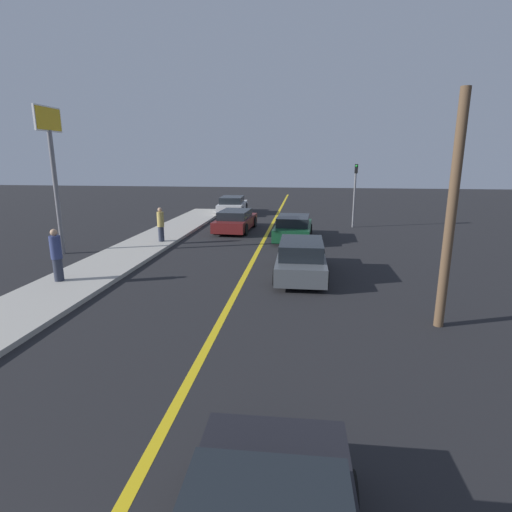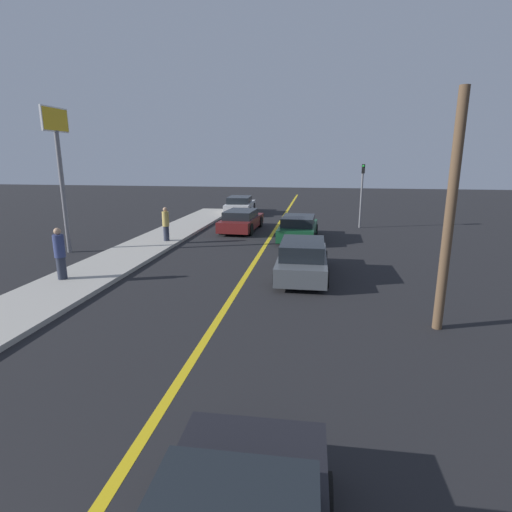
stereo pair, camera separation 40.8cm
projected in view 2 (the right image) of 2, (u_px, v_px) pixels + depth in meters
The scene contains 11 objects.
road_center_line at pixel (262, 251), 18.76m from camera, with size 0.20×60.00×0.01m.
sidewalk_left at pixel (130, 254), 17.75m from camera, with size 2.62×32.15×0.15m.
car_ahead_center at pixel (302, 259), 14.60m from camera, with size 1.89×4.42×1.36m.
car_far_distant at pixel (298, 228), 21.32m from camera, with size 2.08×4.42×1.26m.
car_parked_left_lot at pixel (241, 220), 23.86m from camera, with size 2.12×4.68×1.25m.
car_oncoming_far at pixel (240, 205), 31.27m from camera, with size 2.16×4.67×1.35m.
pedestrian_near_curb at pixel (60, 254), 13.68m from camera, with size 0.37×0.37×1.80m.
pedestrian_mid_group at pixel (166, 224), 20.13m from camera, with size 0.34×0.34×1.71m.
traffic_light at pixel (362, 189), 24.39m from camera, with size 0.18×0.40×3.89m.
roadside_sign at pixel (58, 149), 17.40m from camera, with size 0.20×1.78×6.37m.
utility_pole at pixel (450, 215), 9.55m from camera, with size 0.24×0.24×5.83m.
Camera 2 is at (2.58, -0.10, 4.24)m, focal length 28.00 mm.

